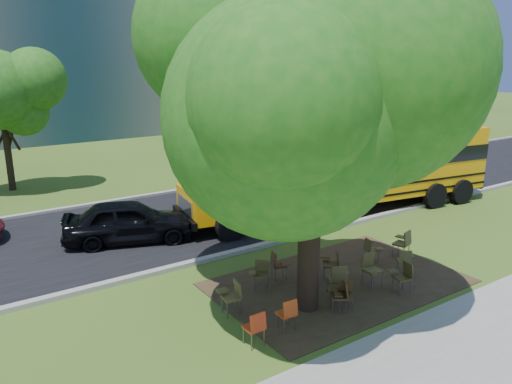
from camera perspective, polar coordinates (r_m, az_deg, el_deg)
ground at (r=14.46m, az=5.06°, el=-10.57°), size 160.00×160.00×0.00m
sidewalk at (r=11.55m, az=21.74°, el=-18.82°), size 60.00×4.00×0.04m
dirt_patch at (r=14.72m, az=9.38°, el=-10.17°), size 7.00×4.50×0.03m
asphalt_road at (r=19.96m, az=-7.68°, el=-3.16°), size 80.00×8.00×0.04m
kerb_near at (r=16.65m, az=-1.47°, el=-6.65°), size 80.00×0.25×0.14m
kerb_far at (r=23.54m, az=-12.15°, el=-0.38°), size 80.00×0.25×0.14m
bg_tree_2 at (r=26.33m, az=-27.10°, el=9.12°), size 4.80×4.80×6.62m
bg_tree_3 at (r=29.06m, az=0.11°, el=12.80°), size 5.60×5.60×7.84m
bg_tree_4 at (r=33.53m, az=12.74°, el=11.59°), size 5.00×5.00×6.85m
main_tree at (r=11.71m, az=6.63°, el=12.34°), size 7.20×7.20×9.32m
school_bus at (r=21.15m, az=11.09°, el=3.01°), size 13.66×4.90×3.28m
chair_0 at (r=11.44m, az=-0.02°, el=-14.92°), size 0.55×0.50×0.86m
chair_1 at (r=12.03m, az=3.71°, el=-13.41°), size 0.56×0.49×0.84m
chair_2 at (r=13.00m, az=9.65°, el=-11.28°), size 0.57×0.72×0.84m
chair_3 at (r=13.09m, az=10.10°, el=-11.26°), size 0.68×0.53×0.79m
chair_4 at (r=13.69m, az=9.42°, el=-9.56°), size 0.77×0.61×0.95m
chair_5 at (r=14.44m, az=12.95°, el=-8.33°), size 0.64×0.57×0.97m
chair_6 at (r=14.35m, az=16.48°, el=-8.98°), size 0.52×0.67×0.88m
chair_7 at (r=15.56m, az=16.69°, el=-7.32°), size 0.66×0.52×0.77m
chair_8 at (r=12.74m, az=-2.70°, el=-11.52°), size 0.52×0.64×0.88m
chair_9 at (r=14.02m, az=0.52°, el=-9.08°), size 0.70×0.55×0.81m
chair_10 at (r=14.53m, az=2.50°, el=-8.10°), size 0.52×0.67×0.85m
chair_11 at (r=14.65m, az=8.75°, el=-7.81°), size 0.64×0.82×0.95m
chair_12 at (r=16.13m, az=13.04°, el=-6.25°), size 0.45×0.58×0.77m
chair_13 at (r=16.65m, az=16.52°, el=-5.41°), size 0.64×0.69×0.95m
black_car at (r=17.85m, az=-14.28°, el=-3.26°), size 4.78×3.18×1.51m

